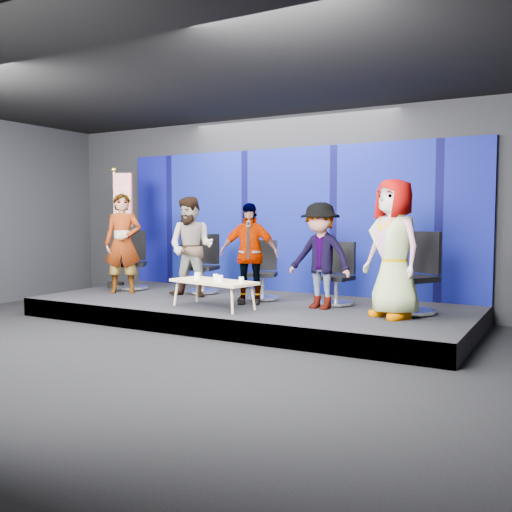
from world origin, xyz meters
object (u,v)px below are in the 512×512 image
object	(u,v)px
mug_c	(216,277)
flag_stand	(120,224)
panelist_b	(191,247)
panelist_d	(320,256)
chair_a	(133,270)
panelist_a	(123,243)
coffee_table	(213,283)
panelist_e	(394,249)
mug_d	(220,279)
chair_b	(204,274)
chair_c	(263,280)
chair_d	(338,284)
chair_e	(416,287)
panelist_c	(249,254)
mug_b	(197,276)
mug_e	(241,280)

from	to	relation	value
mug_c	flag_stand	size ratio (longest dim) A/B	0.04
panelist_b	panelist_d	distance (m)	2.40
chair_a	panelist_a	xyz separation A→B (m)	(0.20, -0.47, 0.53)
panelist_d	mug_c	xyz separation A→B (m)	(-1.42, -0.67, -0.33)
flag_stand	coffee_table	bearing A→B (deg)	-36.02
panelist_e	coffee_table	xyz separation A→B (m)	(-2.58, -0.53, -0.56)
chair_a	mug_d	distance (m)	3.00
panelist_a	coffee_table	world-z (taller)	panelist_a
chair_a	panelist_d	distance (m)	4.00
chair_b	chair_c	world-z (taller)	chair_b
chair_d	panelist_e	xyz separation A→B (m)	(1.06, -0.69, 0.62)
coffee_table	chair_e	bearing A→B (deg)	19.83
panelist_c	mug_d	xyz separation A→B (m)	(-0.05, -0.74, -0.33)
chair_c	mug_b	size ratio (longest dim) A/B	10.52
mug_b	mug_c	world-z (taller)	mug_b
mug_c	mug_d	bearing A→B (deg)	-42.26
flag_stand	mug_b	bearing A→B (deg)	-38.58
chair_b	mug_c	distance (m)	1.64
chair_a	mug_e	xyz separation A→B (m)	(3.08, -1.15, 0.10)
panelist_c	flag_stand	xyz separation A→B (m)	(-3.14, 0.50, 0.43)
coffee_table	mug_b	bearing A→B (deg)	-174.82
chair_e	panelist_c	bearing A→B (deg)	-141.01
mug_b	panelist_c	bearing A→B (deg)	49.99
panelist_c	mug_b	distance (m)	0.90
chair_d	mug_b	bearing A→B (deg)	-137.19
chair_a	panelist_e	distance (m)	5.18
panelist_e	mug_e	distance (m)	2.18
coffee_table	flag_stand	distance (m)	3.21
flag_stand	panelist_b	bearing A→B (deg)	-24.50
coffee_table	mug_c	world-z (taller)	mug_c
chair_a	chair_e	world-z (taller)	chair_e
panelist_a	mug_d	distance (m)	2.68
chair_d	mug_e	bearing A→B (deg)	-118.73
chair_d	mug_d	bearing A→B (deg)	-126.22
panelist_a	panelist_d	distance (m)	3.77
mug_c	flag_stand	distance (m)	3.17
chair_d	mug_b	world-z (taller)	chair_d
mug_d	flag_stand	distance (m)	3.41
chair_d	chair_e	size ratio (longest dim) A/B	0.84
chair_c	mug_c	size ratio (longest dim) A/B	10.95
chair_e	flag_stand	world-z (taller)	flag_stand
panelist_b	mug_d	world-z (taller)	panelist_b
chair_b	chair_e	world-z (taller)	chair_e
mug_c	mug_e	world-z (taller)	mug_c
chair_e	flag_stand	distance (m)	5.73
chair_b	panelist_b	xyz separation A→B (m)	(0.10, -0.50, 0.51)
panelist_a	mug_b	world-z (taller)	panelist_a
panelist_a	chair_c	distance (m)	2.70
chair_e	flag_stand	bearing A→B (deg)	-150.79
chair_c	coffee_table	bearing A→B (deg)	-121.35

